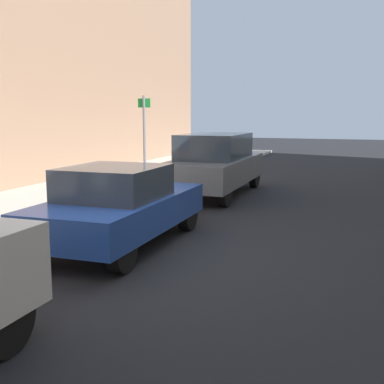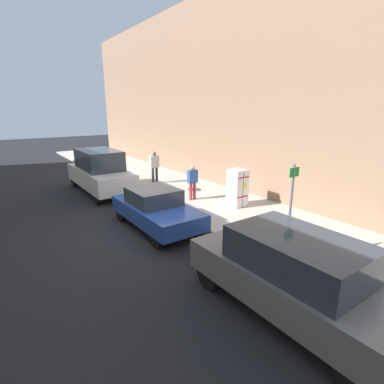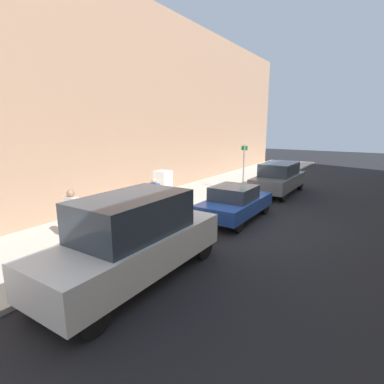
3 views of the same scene
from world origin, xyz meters
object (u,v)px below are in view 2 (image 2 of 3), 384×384
pedestrian_walking_far (155,165)px  parked_van_white (100,171)px  discarded_refrigerator (237,188)px  parked_hatchback_blue (156,208)px  parked_suv_gray (295,275)px  street_sign_post (290,209)px  pedestrian_standing_near (193,180)px

pedestrian_walking_far → parked_van_white: bearing=150.8°
pedestrian_walking_far → parked_van_white: parked_van_white is taller
discarded_refrigerator → parked_hatchback_blue: discarded_refrigerator is taller
discarded_refrigerator → parked_hatchback_blue: size_ratio=0.40×
parked_hatchback_blue → parked_suv_gray: size_ratio=0.84×
parked_suv_gray → pedestrian_walking_far: bearing=-104.5°
pedestrian_walking_far → discarded_refrigerator: bearing=-102.3°
street_sign_post → discarded_refrigerator: bearing=-117.7°
parked_van_white → parked_suv_gray: bearing=90.0°
street_sign_post → parked_suv_gray: 2.21m
street_sign_post → parked_hatchback_blue: bearing=-70.6°
discarded_refrigerator → pedestrian_walking_far: (0.92, -5.62, 0.25)m
street_sign_post → parked_van_white: size_ratio=0.52×
discarded_refrigerator → pedestrian_standing_near: pedestrian_standing_near is taller
street_sign_post → pedestrian_walking_far: street_sign_post is taller
pedestrian_walking_far → pedestrian_standing_near: 3.78m
street_sign_post → parked_hatchback_blue: size_ratio=0.68×
pedestrian_walking_far → parked_van_white: 2.95m
parked_hatchback_blue → parked_suv_gray: parked_suv_gray is taller
parked_van_white → parked_suv_gray: (-0.00, 11.72, -0.17)m
discarded_refrigerator → pedestrian_walking_far: 5.70m
parked_van_white → parked_suv_gray: size_ratio=1.09×
pedestrian_standing_near → parked_hatchback_blue: (2.82, 1.72, -0.31)m
pedestrian_standing_near → parked_suv_gray: parked_suv_gray is taller
discarded_refrigerator → parked_suv_gray: bearing=56.1°
discarded_refrigerator → street_sign_post: (2.27, 4.33, 0.70)m
discarded_refrigerator → pedestrian_walking_far: bearing=-80.7°
pedestrian_standing_near → parked_hatchback_blue: bearing=-96.6°
parked_van_white → parked_suv_gray: 11.72m
street_sign_post → pedestrian_standing_near: bearing=-101.5°
pedestrian_walking_far → parked_hatchback_blue: 6.25m
pedestrian_standing_near → parked_suv_gray: size_ratio=0.33×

